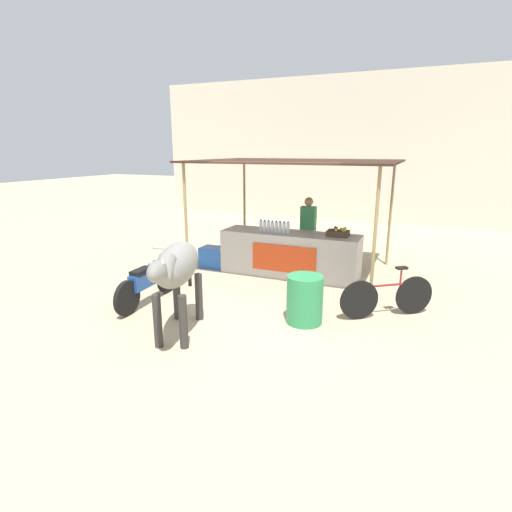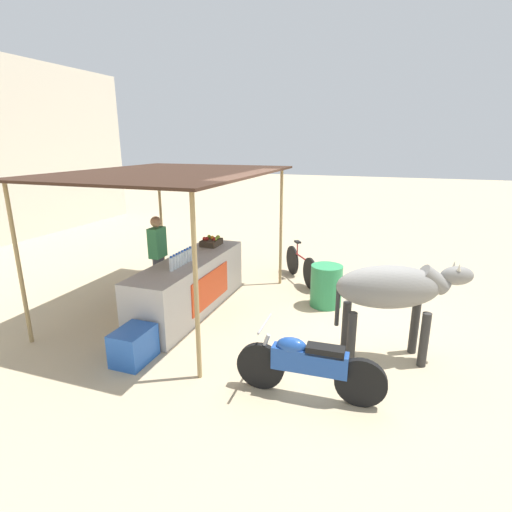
% 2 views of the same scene
% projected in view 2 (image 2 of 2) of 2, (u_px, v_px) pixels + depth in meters
% --- Properties ---
extents(ground_plane, '(60.00, 60.00, 0.00)m').
position_uv_depth(ground_plane, '(310.00, 328.00, 6.59)').
color(ground_plane, tan).
extents(stall_counter, '(3.00, 0.82, 0.96)m').
position_uv_depth(stall_counter, '(190.00, 285.00, 7.16)').
color(stall_counter, '#B2ADA8').
rests_on(stall_counter, ground).
extents(stall_awning, '(4.20, 3.20, 2.48)m').
position_uv_depth(stall_awning, '(169.00, 177.00, 6.73)').
color(stall_awning, '#382319').
rests_on(stall_awning, ground).
extents(water_bottle_row, '(0.70, 0.07, 0.25)m').
position_uv_depth(water_bottle_row, '(181.00, 259.00, 6.66)').
color(water_bottle_row, silver).
rests_on(water_bottle_row, stall_counter).
extents(fruit_crate, '(0.44, 0.32, 0.18)m').
position_uv_depth(fruit_crate, '(212.00, 242.00, 7.95)').
color(fruit_crate, '#3F3326').
rests_on(fruit_crate, stall_counter).
extents(vendor_behind_counter, '(0.34, 0.22, 1.65)m').
position_uv_depth(vendor_behind_counter, '(158.00, 259.00, 7.46)').
color(vendor_behind_counter, '#383842').
rests_on(vendor_behind_counter, ground).
extents(cooler_box, '(0.60, 0.44, 0.48)m').
position_uv_depth(cooler_box, '(134.00, 346.00, 5.53)').
color(cooler_box, blue).
rests_on(cooler_box, ground).
extents(water_barrel, '(0.58, 0.58, 0.78)m').
position_uv_depth(water_barrel, '(326.00, 286.00, 7.38)').
color(water_barrel, '#2D8C51').
rests_on(water_barrel, ground).
extents(cow, '(0.94, 1.84, 1.44)m').
position_uv_depth(cow, '(393.00, 290.00, 5.38)').
color(cow, gray).
rests_on(cow, ground).
extents(motorcycle_parked, '(0.55, 1.80, 0.90)m').
position_uv_depth(motorcycle_parked, '(307.00, 364.00, 4.72)').
color(motorcycle_parked, black).
rests_on(motorcycle_parked, ground).
extents(bicycle_leaning, '(1.37, 1.01, 0.85)m').
position_uv_depth(bicycle_leaning, '(301.00, 266.00, 8.71)').
color(bicycle_leaning, black).
rests_on(bicycle_leaning, ground).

